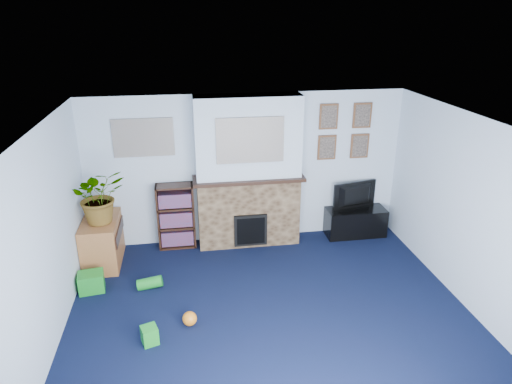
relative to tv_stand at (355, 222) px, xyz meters
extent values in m
cube|color=black|center=(-1.81, -2.03, -0.22)|extent=(5.00, 4.50, 0.01)
cube|color=white|center=(-1.81, -2.03, 2.17)|extent=(5.00, 4.50, 0.01)
cube|color=silver|center=(-1.81, 0.22, 0.97)|extent=(5.00, 0.04, 2.40)
cube|color=silver|center=(-1.81, -4.28, 0.97)|extent=(5.00, 0.04, 2.40)
cube|color=silver|center=(-4.31, -2.03, 0.97)|extent=(0.04, 4.50, 2.40)
cube|color=silver|center=(0.69, -2.03, 0.97)|extent=(0.04, 4.50, 2.40)
cube|color=brown|center=(-1.81, 0.02, 0.33)|extent=(1.60, 0.40, 1.10)
cube|color=brown|center=(-1.81, 0.02, 1.52)|extent=(1.60, 0.40, 1.30)
cube|color=brown|center=(-1.81, -0.01, 0.90)|extent=(1.72, 0.50, 0.05)
cube|color=brown|center=(-1.81, -0.19, 0.10)|extent=(0.52, 0.08, 0.52)
cube|color=brown|center=(-1.81, -0.23, 0.10)|extent=(0.44, 0.02, 0.44)
cube|color=gray|center=(-1.81, -0.19, 1.56)|extent=(1.00, 0.03, 0.68)
cube|color=gray|center=(-3.36, 0.21, 1.55)|extent=(0.90, 0.03, 0.58)
cube|color=brown|center=(-0.51, 0.20, 1.77)|extent=(0.30, 0.03, 0.40)
cube|color=brown|center=(0.04, 0.20, 1.77)|extent=(0.30, 0.03, 0.40)
cube|color=brown|center=(-0.51, 0.20, 1.27)|extent=(0.30, 0.03, 0.40)
cube|color=brown|center=(0.04, 0.20, 1.27)|extent=(0.30, 0.03, 0.40)
cube|color=black|center=(0.00, 0.00, 0.00)|extent=(0.99, 0.42, 0.47)
imported|color=black|center=(0.00, 0.02, 0.47)|extent=(0.79, 0.27, 0.45)
cube|color=black|center=(-2.96, 0.20, 0.30)|extent=(0.58, 0.02, 1.05)
cube|color=black|center=(-3.23, 0.07, 0.30)|extent=(0.03, 0.28, 1.05)
cube|color=black|center=(-2.68, 0.07, 0.30)|extent=(0.03, 0.28, 1.05)
cube|color=black|center=(-2.96, 0.07, -0.21)|extent=(0.56, 0.28, 0.03)
cube|color=black|center=(-2.96, 0.07, 0.12)|extent=(0.56, 0.28, 0.03)
cube|color=black|center=(-2.96, 0.07, 0.46)|extent=(0.56, 0.28, 0.03)
cube|color=black|center=(-2.96, 0.07, 0.81)|extent=(0.56, 0.28, 0.03)
cube|color=black|center=(-2.96, 0.06, -0.05)|extent=(0.50, 0.22, 0.24)
cube|color=black|center=(-2.96, 0.06, 0.28)|extent=(0.50, 0.22, 0.24)
cube|color=black|center=(-2.96, 0.06, 0.59)|extent=(0.50, 0.22, 0.22)
cube|color=#9B5D31|center=(-4.05, -0.28, 0.12)|extent=(0.50, 0.90, 0.70)
imported|color=#26661E|center=(-4.00, -0.33, 0.88)|extent=(0.90, 0.85, 0.80)
cube|color=gold|center=(-1.87, -0.03, 1.00)|extent=(0.11, 0.06, 0.15)
cylinder|color=#B2BFC6|center=(-1.53, -0.03, 1.01)|extent=(0.06, 0.06, 0.18)
sphere|color=slate|center=(-2.34, -0.03, 0.99)|extent=(0.12, 0.12, 0.12)
cylinder|color=#198C26|center=(-1.10, -0.03, 0.99)|extent=(0.07, 0.07, 0.13)
cube|color=#198C26|center=(-4.11, -1.03, -0.08)|extent=(0.36, 0.31, 0.26)
sphere|color=orange|center=(-2.82, -1.98, -0.13)|extent=(0.18, 0.18, 0.18)
cube|color=#198C26|center=(-3.27, -2.23, -0.11)|extent=(0.22, 0.22, 0.21)
cylinder|color=#198C26|center=(-3.34, -1.08, -0.15)|extent=(0.35, 0.16, 0.20)
camera|label=1|loc=(-2.74, -6.58, 3.32)|focal=32.00mm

